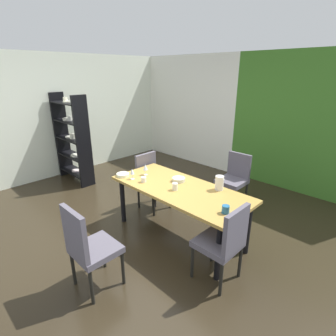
{
  "coord_description": "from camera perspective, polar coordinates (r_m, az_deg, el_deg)",
  "views": [
    {
      "loc": [
        2.88,
        -2.28,
        2.21
      ],
      "look_at": [
        0.3,
        0.34,
        0.85
      ],
      "focal_mm": 28.0,
      "sensor_mm": 36.0,
      "label": 1
    }
  ],
  "objects": [
    {
      "name": "back_panel_interior",
      "position": [
        6.77,
        4.17,
        12.46
      ],
      "size": [
        2.79,
        0.1,
        2.58
      ],
      "primitive_type": "cube",
      "color": "white",
      "rests_on": "ground_plane"
    },
    {
      "name": "dining_table",
      "position": [
        3.55,
        2.51,
        -5.49
      ],
      "size": [
        1.95,
        0.84,
        0.75
      ],
      "color": "#B18A40",
      "rests_on": "ground_plane"
    },
    {
      "name": "serving_bowl_left",
      "position": [
        3.94,
        -9.81,
        -1.45
      ],
      "size": [
        0.19,
        0.19,
        0.04
      ],
      "primitive_type": "cylinder",
      "color": "#EAF0C7",
      "rests_on": "dining_table"
    },
    {
      "name": "cup_near_window",
      "position": [
        3.42,
        1.53,
        -4.06
      ],
      "size": [
        0.07,
        0.07,
        0.1
      ],
      "primitive_type": "cylinder",
      "color": "white",
      "rests_on": "dining_table"
    },
    {
      "name": "chair_head_near",
      "position": [
        2.89,
        -17.06,
        -15.84
      ],
      "size": [
        0.44,
        0.44,
        1.0
      ],
      "color": "#55505C",
      "rests_on": "ground_plane"
    },
    {
      "name": "chair_left_far",
      "position": [
        4.41,
        -3.73,
        -2.23
      ],
      "size": [
        0.45,
        0.44,
        0.93
      ],
      "rotation": [
        0.0,
        0.0,
        -1.57
      ],
      "color": "#55505C",
      "rests_on": "ground_plane"
    },
    {
      "name": "left_interior_panel",
      "position": [
        6.2,
        -23.77,
        10.1
      ],
      "size": [
        0.1,
        5.75,
        2.58
      ],
      "primitive_type": "cube",
      "color": "silver",
      "rests_on": "ground_plane"
    },
    {
      "name": "cup_near_shelf",
      "position": [
        3.68,
        -5.32,
        -2.52
      ],
      "size": [
        0.07,
        0.07,
        0.07
      ],
      "primitive_type": "cylinder",
      "color": "white",
      "rests_on": "dining_table"
    },
    {
      "name": "ground_plane",
      "position": [
        4.29,
        -6.18,
        -10.99
      ],
      "size": [
        5.72,
        5.75,
        0.02
      ],
      "primitive_type": "cube",
      "color": "black"
    },
    {
      "name": "chair_head_far",
      "position": [
        4.62,
        14.26,
        -1.83
      ],
      "size": [
        0.44,
        0.45,
        0.91
      ],
      "rotation": [
        0.0,
        0.0,
        3.14
      ],
      "color": "#55505C",
      "rests_on": "ground_plane"
    },
    {
      "name": "display_shelf",
      "position": [
        5.76,
        -20.18,
        6.08
      ],
      "size": [
        1.0,
        0.3,
        1.81
      ],
      "color": "black",
      "rests_on": "ground_plane"
    },
    {
      "name": "garden_window_panel",
      "position": [
        5.4,
        28.17,
        8.12
      ],
      "size": [
        2.93,
        0.1,
        2.58
      ],
      "primitive_type": "cube",
      "color": "#3B7025",
      "rests_on": "ground_plane"
    },
    {
      "name": "cup_south",
      "position": [
        2.96,
        12.43,
        -8.78
      ],
      "size": [
        0.08,
        0.08,
        0.09
      ],
      "primitive_type": "cylinder",
      "color": "#225E8C",
      "rests_on": "dining_table"
    },
    {
      "name": "chair_right_near",
      "position": [
        2.94,
        12.17,
        -15.16
      ],
      "size": [
        0.44,
        0.44,
        0.95
      ],
      "rotation": [
        0.0,
        0.0,
        1.57
      ],
      "color": "#55505C",
      "rests_on": "ground_plane"
    },
    {
      "name": "pitcher_east",
      "position": [
        3.48,
        11.14,
        -3.19
      ],
      "size": [
        0.13,
        0.11,
        0.19
      ],
      "color": "silver",
      "rests_on": "dining_table"
    },
    {
      "name": "wine_glass_center",
      "position": [
        3.9,
        -4.94,
        0.15
      ],
      "size": [
        0.07,
        0.07,
        0.17
      ],
      "color": "silver",
      "rests_on": "dining_table"
    },
    {
      "name": "serving_bowl_north",
      "position": [
        3.7,
        2.33,
        -2.52
      ],
      "size": [
        0.18,
        0.18,
        0.05
      ],
      "primitive_type": "cylinder",
      "color": "beige",
      "rests_on": "dining_table"
    },
    {
      "name": "wine_glass_rear",
      "position": [
        3.77,
        -7.81,
        -0.83
      ],
      "size": [
        0.06,
        0.06,
        0.16
      ],
      "color": "silver",
      "rests_on": "dining_table"
    }
  ]
}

